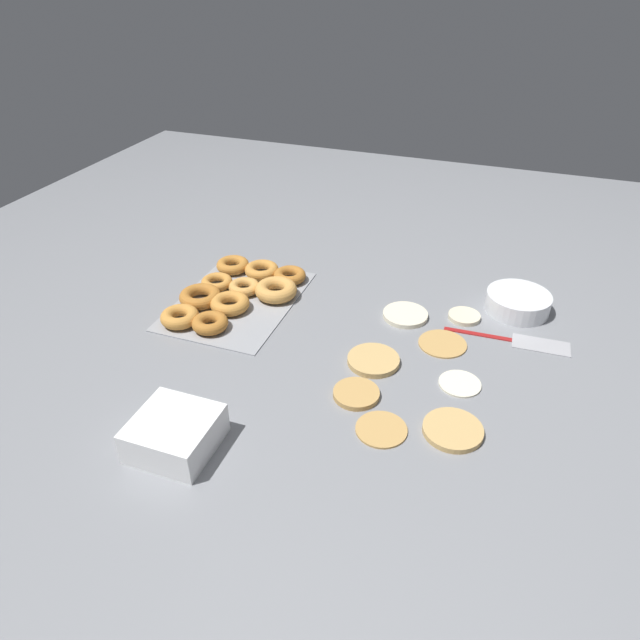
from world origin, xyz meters
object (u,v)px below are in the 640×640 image
(pancake_4, at_px, (381,428))
(pancake_7, at_px, (356,394))
(pancake_2, at_px, (453,430))
(spatula, at_px, (527,342))
(container_stack, at_px, (175,433))
(pancake_5, at_px, (405,315))
(pancake_3, at_px, (460,383))
(pancake_0, at_px, (443,343))
(pancake_6, at_px, (464,316))
(donut_tray, at_px, (236,293))
(pancake_1, at_px, (373,360))
(batter_bowl, at_px, (518,302))

(pancake_4, relative_size, pancake_7, 1.04)
(pancake_2, height_order, spatula, pancake_2)
(pancake_7, relative_size, spatula, 0.33)
(pancake_2, distance_m, container_stack, 0.54)
(pancake_2, height_order, pancake_5, same)
(pancake_3, bearing_deg, pancake_0, -155.76)
(pancake_2, distance_m, pancake_6, 0.42)
(donut_tray, bearing_deg, pancake_3, 75.81)
(pancake_4, relative_size, donut_tray, 0.25)
(container_stack, bearing_deg, pancake_3, 127.37)
(pancake_0, bearing_deg, pancake_1, -47.72)
(pancake_0, height_order, spatula, pancake_0)
(batter_bowl, bearing_deg, donut_tray, -74.71)
(pancake_4, relative_size, spatula, 0.35)
(pancake_6, height_order, spatula, pancake_6)
(pancake_6, bearing_deg, pancake_7, -24.40)
(pancake_6, xyz_separation_m, pancake_7, (0.38, -0.17, 0.00))
(pancake_1, height_order, spatula, pancake_1)
(spatula, bearing_deg, donut_tray, -178.00)
(pancake_3, xyz_separation_m, container_stack, (0.37, -0.48, 0.03))
(pancake_0, height_order, pancake_4, same)
(pancake_5, bearing_deg, pancake_1, -7.02)
(pancake_0, relative_size, container_stack, 0.76)
(pancake_2, xyz_separation_m, pancake_4, (0.04, -0.13, -0.00))
(pancake_4, height_order, container_stack, container_stack)
(donut_tray, distance_m, spatula, 0.75)
(container_stack, bearing_deg, pancake_5, 152.35)
(pancake_2, distance_m, batter_bowl, 0.51)
(pancake_0, distance_m, pancake_7, 0.29)
(pancake_2, bearing_deg, pancake_6, -174.96)
(pancake_1, distance_m, batter_bowl, 0.45)
(pancake_1, distance_m, pancake_7, 0.12)
(pancake_6, distance_m, pancake_7, 0.42)
(pancake_3, relative_size, container_stack, 0.61)
(pancake_1, xyz_separation_m, donut_tray, (-0.15, -0.42, 0.01))
(batter_bowl, xyz_separation_m, container_stack, (0.72, -0.58, 0.01))
(pancake_5, bearing_deg, pancake_3, 37.63)
(pancake_1, bearing_deg, pancake_2, 51.91)
(pancake_3, bearing_deg, pancake_7, -60.82)
(pancake_1, height_order, container_stack, container_stack)
(pancake_3, bearing_deg, pancake_6, -173.85)
(spatula, bearing_deg, pancake_5, 175.50)
(pancake_3, bearing_deg, pancake_4, -32.89)
(pancake_7, bearing_deg, pancake_3, 119.18)
(pancake_0, xyz_separation_m, pancake_4, (0.33, -0.06, 0.00))
(pancake_5, xyz_separation_m, batter_bowl, (-0.13, 0.27, 0.02))
(pancake_3, xyz_separation_m, pancake_4, (0.19, -0.13, -0.00))
(batter_bowl, bearing_deg, pancake_3, -14.93)
(pancake_4, relative_size, container_stack, 0.69)
(batter_bowl, bearing_deg, container_stack, -38.62)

